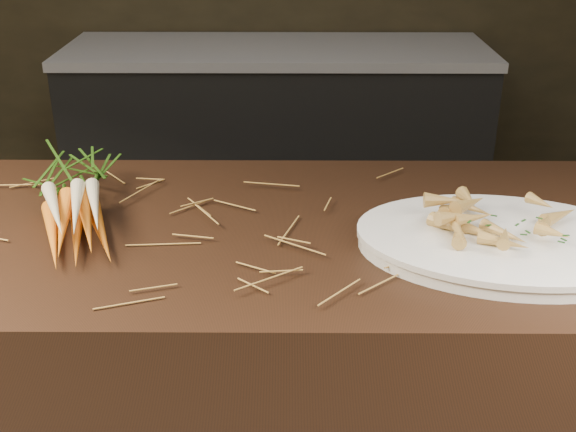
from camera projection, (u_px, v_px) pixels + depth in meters
main_counter at (121, 413)px, 1.55m from camera, size 2.40×0.70×0.90m
back_counter at (277, 139)px, 3.26m from camera, size 1.82×0.62×0.84m
straw_bedding at (97, 222)px, 1.36m from camera, size 1.40×0.60×0.02m
root_veg_bunch at (75, 192)px, 1.40m from camera, size 0.27×0.48×0.09m
serving_platter at (505, 245)px, 1.26m from camera, size 0.56×0.42×0.03m
roasted_veg_heap at (508, 223)px, 1.25m from camera, size 0.28×0.22×0.06m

